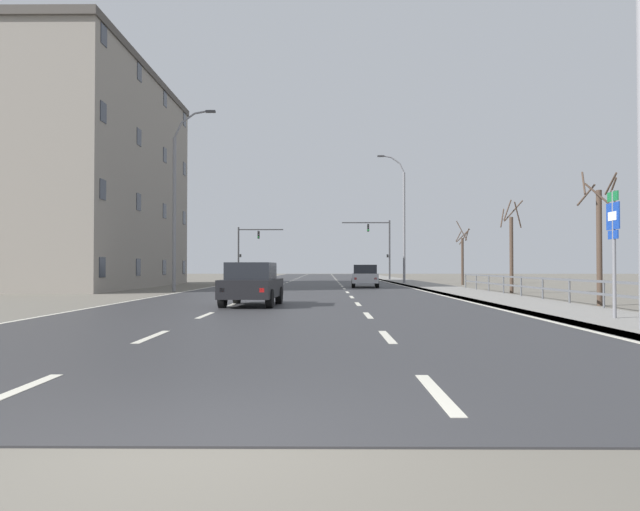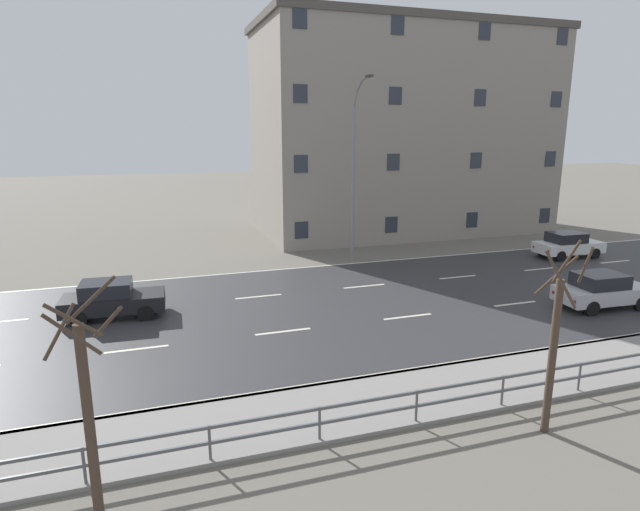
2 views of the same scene
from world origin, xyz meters
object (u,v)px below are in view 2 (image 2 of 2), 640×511
Objects in this scene: street_lamp_left_bank at (354,175)px; car_near_right at (602,290)px; brick_building at (403,131)px; car_near_left at (112,299)px; car_far_right at (568,245)px.

car_near_right is at bearing 32.78° from street_lamp_left_bank.
brick_building is at bearing 139.14° from street_lamp_left_bank.
brick_building reaches higher than car_near_left.
brick_building reaches higher than car_near_right.
street_lamp_left_bank is 11.55m from brick_building.
street_lamp_left_bank reaches higher than car_near_right.
car_near_left is 0.19× the size of brick_building.
street_lamp_left_bank is at bearing -144.04° from car_near_right.
car_near_right is (5.40, 20.46, 0.00)m from car_near_left.
car_near_left is at bearing -82.60° from car_far_right.
brick_building reaches higher than street_lamp_left_bank.
street_lamp_left_bank is 15.07m from car_near_left.
car_near_right is 0.19× the size of brick_building.
car_near_left is at bearing -54.87° from brick_building.
street_lamp_left_bank is 2.51× the size of car_near_left.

